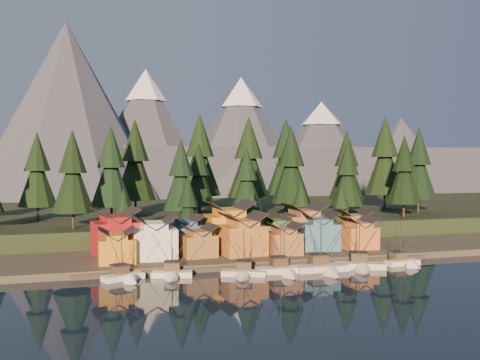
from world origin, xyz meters
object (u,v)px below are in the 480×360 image
object	(u,v)px
boat_2	(243,267)
boat_3	(284,264)
boat_1	(172,267)
house_front_1	(154,236)
boat_4	(325,261)
boat_5	(361,259)
boat_0	(125,270)
house_back_1	(185,232)
boat_6	(405,256)
house_back_0	(115,230)
house_front_0	(117,244)

from	to	relation	value
boat_2	boat_3	xyz separation A→B (m)	(8.78, 0.18, 0.08)
boat_1	house_front_1	distance (m)	14.32
boat_4	house_front_1	xyz separation A→B (m)	(-33.04, 17.52, 4.29)
boat_3	boat_5	distance (m)	17.26
boat_0	house_back_1	bearing A→B (deg)	32.60
boat_6	house_back_0	size ratio (longest dim) A/B	0.93
boat_5	boat_6	size ratio (longest dim) A/B	1.17
boat_3	boat_4	bearing A→B (deg)	-6.42
boat_2	boat_5	xyz separation A→B (m)	(26.02, -0.47, 0.32)
boat_3	house_front_0	bearing A→B (deg)	158.36
boat_3	boat_4	size ratio (longest dim) A/B	0.94
boat_3	house_front_1	xyz separation A→B (m)	(-24.43, 16.42, 4.56)
boat_0	boat_1	world-z (taller)	boat_1
boat_4	house_back_1	bearing A→B (deg)	135.84
boat_0	house_front_1	distance (m)	16.05
house_back_0	house_back_1	xyz separation A→B (m)	(16.36, 0.25, -1.08)
boat_5	house_back_1	size ratio (longest dim) A/B	1.43
boat_5	house_front_1	size ratio (longest dim) A/B	1.27
boat_1	boat_6	xyz separation A→B (m)	(51.58, -2.38, -0.05)
boat_5	house_front_1	xyz separation A→B (m)	(-41.67, 17.07, 4.32)
boat_5	house_back_1	bearing A→B (deg)	164.10
boat_1	boat_5	world-z (taller)	boat_5
boat_4	boat_2	bearing A→B (deg)	178.65
boat_6	house_back_1	distance (m)	50.98
boat_5	house_front_1	distance (m)	45.24
boat_5	house_back_0	bearing A→B (deg)	174.49
boat_6	house_front_1	world-z (taller)	house_front_1
boat_4	boat_6	bearing A→B (deg)	6.29
boat_0	house_front_0	size ratio (longest dim) A/B	1.41
boat_4	house_front_1	world-z (taller)	boat_4
boat_2	house_back_1	bearing A→B (deg)	127.74
boat_6	house_back_1	xyz separation A→B (m)	(-44.90, 23.82, 3.94)
house_front_0	house_back_1	bearing A→B (deg)	32.89
boat_2	boat_1	bearing A→B (deg)	-171.34
boat_0	boat_4	distance (m)	40.65
boat_4	house_back_1	distance (m)	35.66
boat_1	house_front_1	size ratio (longest dim) A/B	1.11
boat_0	house_back_0	size ratio (longest dim) A/B	0.94
house_front_0	house_back_0	distance (m)	10.64
boat_5	boat_6	distance (m)	11.63
boat_0	boat_6	bearing A→B (deg)	-23.35
boat_1	house_front_0	bearing A→B (deg)	145.56
house_front_1	house_back_1	xyz separation A→B (m)	(8.34, 7.92, -0.57)
house_back_0	boat_0	bearing A→B (deg)	-98.59
house_back_1	boat_2	bearing A→B (deg)	-77.28
boat_2	house_front_1	bearing A→B (deg)	154.44
boat_4	boat_5	distance (m)	8.64
boat_5	house_back_0	distance (m)	55.73
boat_4	boat_6	distance (m)	20.26
boat_4	boat_6	size ratio (longest dim) A/B	1.20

